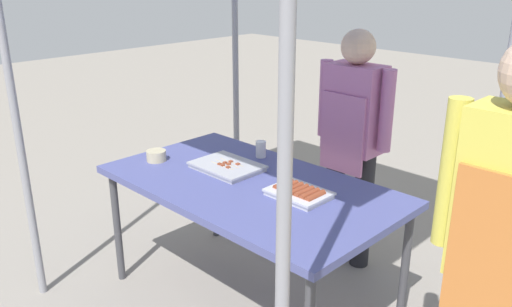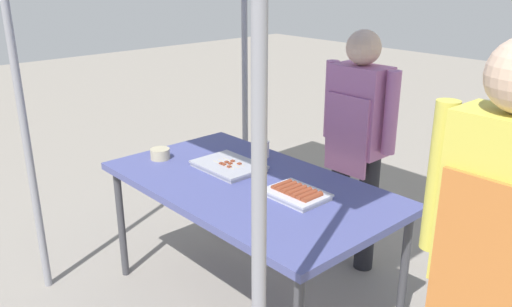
% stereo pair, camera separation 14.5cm
% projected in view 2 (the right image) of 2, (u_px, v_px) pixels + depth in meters
% --- Properties ---
extents(ground_plane, '(18.00, 18.00, 0.00)m').
position_uv_depth(ground_plane, '(250.00, 301.00, 3.05)').
color(ground_plane, gray).
extents(stall_table, '(1.60, 0.90, 0.75)m').
position_uv_depth(stall_table, '(249.00, 191.00, 2.81)').
color(stall_table, '#4C518C').
rests_on(stall_table, ground).
extents(tray_grilled_sausages, '(0.30, 0.22, 0.05)m').
position_uv_depth(tray_grilled_sausages, '(297.00, 194.00, 2.60)').
color(tray_grilled_sausages, silver).
rests_on(tray_grilled_sausages, stall_table).
extents(tray_meat_skewers, '(0.38, 0.28, 0.04)m').
position_uv_depth(tray_meat_skewers, '(229.00, 166.00, 2.97)').
color(tray_meat_skewers, '#ADADB2').
rests_on(tray_meat_skewers, stall_table).
extents(condiment_bowl, '(0.12, 0.12, 0.06)m').
position_uv_depth(condiment_bowl, '(160.00, 154.00, 3.12)').
color(condiment_bowl, '#BFB28C').
rests_on(condiment_bowl, stall_table).
extents(drink_cup_near_edge, '(0.06, 0.06, 0.10)m').
position_uv_depth(drink_cup_near_edge, '(264.00, 149.00, 3.14)').
color(drink_cup_near_edge, white).
rests_on(drink_cup_near_edge, stall_table).
extents(vendor_woman, '(0.52, 0.22, 1.50)m').
position_uv_depth(vendor_woman, '(357.00, 134.00, 3.17)').
color(vendor_woman, black).
rests_on(vendor_woman, ground).
extents(customer_nearby, '(0.52, 0.23, 1.66)m').
position_uv_depth(customer_nearby, '(495.00, 249.00, 1.67)').
color(customer_nearby, '#595147').
rests_on(customer_nearby, ground).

